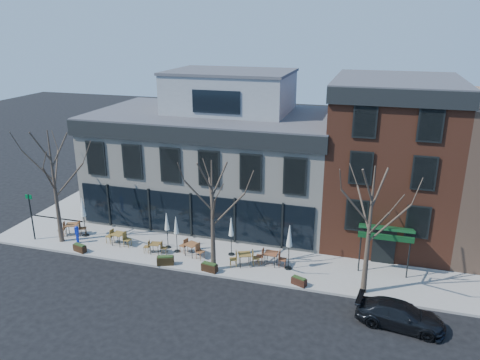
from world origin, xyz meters
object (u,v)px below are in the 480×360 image
(call_box, at_px, (77,234))
(cafe_set_0, at_px, (72,228))
(parked_sedan, at_px, (400,315))
(umbrella_0, at_px, (83,209))

(call_box, height_order, cafe_set_0, call_box)
(parked_sedan, bearing_deg, umbrella_0, 85.51)
(parked_sedan, distance_m, cafe_set_0, 22.64)
(parked_sedan, xyz_separation_m, umbrella_0, (-21.31, 4.42, 1.56))
(parked_sedan, distance_m, umbrella_0, 21.82)
(parked_sedan, bearing_deg, call_box, 88.48)
(parked_sedan, height_order, call_box, call_box)
(call_box, distance_m, umbrella_0, 1.79)
(parked_sedan, bearing_deg, cafe_set_0, 86.49)
(cafe_set_0, bearing_deg, parked_sedan, -10.74)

